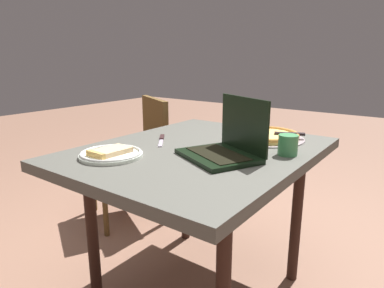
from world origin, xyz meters
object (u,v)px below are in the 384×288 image
object	(u,v)px
pizza_plate	(111,154)
table_knife	(162,139)
chair_near	(137,149)
drink_cup	(288,145)
laptop	(226,145)
dining_table	(199,163)
pizza_tray	(266,135)

from	to	relation	value
pizza_plate	table_knife	size ratio (longest dim) A/B	1.38
pizza_plate	table_knife	distance (m)	0.34
pizza_plate	chair_near	xyz separation A→B (m)	(0.74, 0.61, -0.25)
drink_cup	laptop	bearing A→B (deg)	132.92
drink_cup	dining_table	bearing A→B (deg)	110.01
pizza_tray	drink_cup	distance (m)	0.29
pizza_plate	chair_near	world-z (taller)	chair_near
pizza_plate	pizza_tray	bearing A→B (deg)	-29.19
pizza_tray	table_knife	bearing A→B (deg)	129.55
dining_table	chair_near	distance (m)	0.93
pizza_tray	table_knife	size ratio (longest dim) A/B	2.02
laptop	chair_near	bearing A→B (deg)	65.11
dining_table	table_knife	bearing A→B (deg)	86.59
laptop	dining_table	bearing A→B (deg)	74.42
laptop	pizza_tray	distance (m)	0.39
laptop	pizza_plate	bearing A→B (deg)	126.41
dining_table	pizza_tray	bearing A→B (deg)	-25.34
table_knife	drink_cup	xyz separation A→B (m)	(0.12, -0.60, 0.04)
dining_table	chair_near	bearing A→B (deg)	63.35
table_knife	drink_cup	world-z (taller)	drink_cup
pizza_plate	chair_near	size ratio (longest dim) A/B	0.31
pizza_plate	pizza_tray	size ratio (longest dim) A/B	0.68
chair_near	dining_table	bearing A→B (deg)	-116.65
pizza_tray	chair_near	distance (m)	1.02
dining_table	pizza_tray	world-z (taller)	pizza_tray
pizza_tray	drink_cup	bearing A→B (deg)	-137.72
pizza_plate	pizza_tray	world-z (taller)	same
dining_table	chair_near	size ratio (longest dim) A/B	1.37
table_knife	chair_near	world-z (taller)	chair_near
pizza_plate	chair_near	distance (m)	0.99
pizza_tray	chair_near	size ratio (longest dim) A/B	0.45
laptop	drink_cup	xyz separation A→B (m)	(0.18, -0.19, -0.01)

